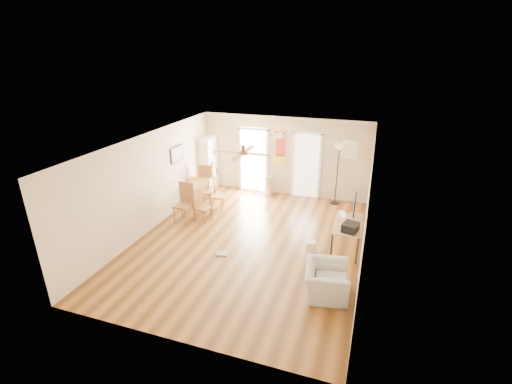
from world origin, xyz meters
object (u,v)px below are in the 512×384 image
(dining_table, at_px, (201,195))
(printer, at_px, (350,227))
(dining_chair_far, at_px, (208,180))
(wastebasket_a, at_px, (311,246))
(trash_can, at_px, (269,186))
(dining_chair_right_b, at_px, (203,206))
(dining_chair_right_a, at_px, (216,195))
(computer_desk, at_px, (347,236))
(armchair, at_px, (326,281))
(dining_chair_near, at_px, (183,204))
(torchiere_lamp, at_px, (337,175))
(bookshelf, at_px, (209,163))

(dining_table, distance_m, printer, 4.88)
(dining_chair_far, height_order, wastebasket_a, dining_chair_far)
(dining_chair_far, xyz_separation_m, wastebasket_a, (3.90, -2.43, -0.42))
(dining_chair_far, distance_m, trash_can, 2.04)
(dining_table, bearing_deg, dining_chair_right_b, -59.21)
(dining_table, relative_size, dining_chair_right_a, 1.54)
(dining_chair_right_a, xyz_separation_m, computer_desk, (3.97, -1.14, -0.12))
(dining_chair_far, xyz_separation_m, armchair, (4.48, -3.96, -0.25))
(trash_can, height_order, armchair, trash_can)
(dining_chair_near, distance_m, dining_chair_far, 2.00)
(dining_chair_near, height_order, trash_can, dining_chair_near)
(dining_table, bearing_deg, trash_can, 41.92)
(dining_table, height_order, dining_chair_far, dining_chair_far)
(dining_chair_far, relative_size, torchiere_lamp, 0.58)
(dining_chair_far, height_order, computer_desk, dining_chair_far)
(bookshelf, height_order, dining_chair_far, bookshelf)
(dining_chair_right_b, height_order, dining_chair_near, dining_chair_near)
(dining_table, relative_size, computer_desk, 1.11)
(printer, bearing_deg, trash_can, 147.41)
(dining_chair_right_b, height_order, trash_can, dining_chair_right_b)
(dining_chair_far, bearing_deg, computer_desk, 143.05)
(dining_chair_near, distance_m, printer, 4.59)
(bookshelf, xyz_separation_m, printer, (5.00, -3.07, -0.11))
(dining_table, height_order, dining_chair_right_a, dining_chair_right_a)
(dining_chair_near, height_order, computer_desk, dining_chair_near)
(bookshelf, bearing_deg, armchair, -52.54)
(dining_table, xyz_separation_m, dining_chair_right_b, (0.55, -0.92, 0.11))
(dining_table, relative_size, dining_chair_near, 1.30)
(torchiere_lamp, bearing_deg, dining_chair_right_b, -143.71)
(dining_chair_near, bearing_deg, wastebasket_a, -3.91)
(dining_chair_right_a, xyz_separation_m, armchair, (3.75, -3.05, -0.16))
(dining_chair_near, xyz_separation_m, trash_can, (1.70, 2.67, -0.23))
(printer, height_order, wastebasket_a, printer)
(dining_chair_near, relative_size, torchiere_lamp, 0.58)
(wastebasket_a, height_order, armchair, armchair)
(dining_table, relative_size, printer, 3.88)
(dining_chair_far, bearing_deg, dining_chair_right_b, 98.55)
(dining_chair_right_b, distance_m, computer_desk, 3.98)
(armchair, bearing_deg, trash_can, 20.57)
(dining_chair_far, xyz_separation_m, printer, (4.78, -2.44, 0.24))
(bookshelf, relative_size, dining_chair_right_a, 1.93)
(dining_chair_near, bearing_deg, torchiere_lamp, 37.37)
(bookshelf, xyz_separation_m, armchair, (4.70, -4.59, -0.60))
(dining_chair_far, distance_m, computer_desk, 5.13)
(trash_can, distance_m, computer_desk, 3.90)
(dining_table, height_order, printer, printer)
(wastebasket_a, bearing_deg, dining_chair_right_b, 168.74)
(bookshelf, relative_size, dining_chair_near, 1.63)
(trash_can, bearing_deg, dining_chair_right_b, -115.53)
(bookshelf, distance_m, dining_chair_right_b, 2.65)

